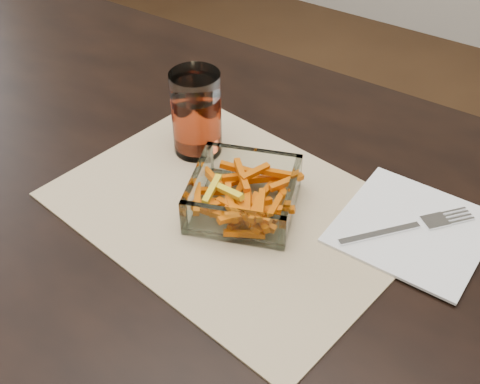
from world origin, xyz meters
name	(u,v)px	position (x,y,z in m)	size (l,w,h in m)	color
dining_table	(207,271)	(0.00, 0.00, 0.66)	(1.60, 0.90, 0.75)	black
placemat	(232,209)	(0.01, 0.04, 0.75)	(0.45, 0.33, 0.00)	tan
glass_bowl	(244,196)	(0.03, 0.05, 0.77)	(0.17, 0.17, 0.05)	white
tumbler	(197,116)	(-0.10, 0.13, 0.81)	(0.07, 0.07, 0.13)	white
napkin	(412,228)	(0.23, 0.14, 0.76)	(0.18, 0.18, 0.00)	white
fork	(411,226)	(0.22, 0.14, 0.76)	(0.13, 0.15, 0.00)	silver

